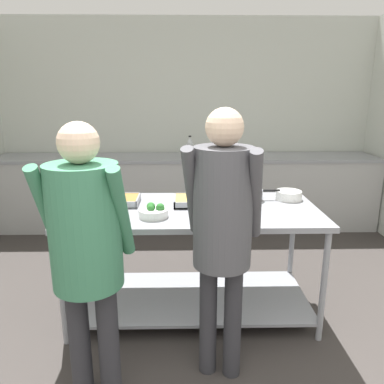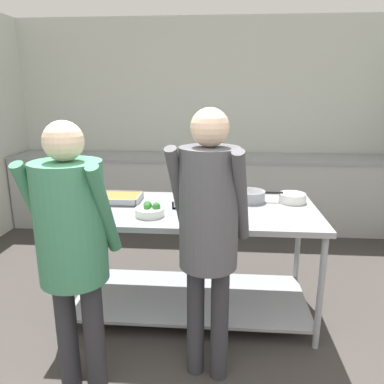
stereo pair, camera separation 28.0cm
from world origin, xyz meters
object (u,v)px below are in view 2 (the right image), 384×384
object	(u,v)px
broccoli_bowl	(150,211)
guest_serving_right	(209,221)
sauce_pan	(250,196)
plate_stack	(292,198)
serving_tray_roast	(198,201)
guest_serving_left	(72,236)
water_bottle	(205,147)
serving_tray_vegetables	(110,198)

from	to	relation	value
broccoli_bowl	guest_serving_right	world-z (taller)	guest_serving_right
sauce_pan	guest_serving_right	bearing A→B (deg)	-108.39
broccoli_bowl	plate_stack	bearing A→B (deg)	21.47
broccoli_bowl	serving_tray_roast	size ratio (longest dim) A/B	0.55
serving_tray_roast	sauce_pan	bearing A→B (deg)	15.11
broccoli_bowl	guest_serving_left	xyz separation A→B (m)	(-0.30, -0.67, 0.06)
guest_serving_right	water_bottle	bearing A→B (deg)	93.06
serving_tray_vegetables	sauce_pan	size ratio (longest dim) A/B	1.28
serving_tray_roast	guest_serving_right	bearing A→B (deg)	-82.15
plate_stack	guest_serving_left	distance (m)	1.75
serving_tray_vegetables	water_bottle	distance (m)	1.99
sauce_pan	guest_serving_right	distance (m)	0.97
serving_tray_roast	guest_serving_right	size ratio (longest dim) A/B	0.23
serving_tray_vegetables	plate_stack	xyz separation A→B (m)	(1.46, 0.10, 0.01)
serving_tray_vegetables	serving_tray_roast	world-z (taller)	same
serving_tray_roast	guest_serving_left	size ratio (longest dim) A/B	0.23
sauce_pan	serving_tray_vegetables	bearing A→B (deg)	-175.48
serving_tray_roast	water_bottle	size ratio (longest dim) A/B	1.43
serving_tray_roast	water_bottle	xyz separation A→B (m)	(-0.03, 1.88, 0.15)
serving_tray_vegetables	guest_serving_right	distance (m)	1.17
sauce_pan	guest_serving_left	bearing A→B (deg)	-133.92
guest_serving_right	sauce_pan	bearing A→B (deg)	71.61
sauce_pan	guest_serving_left	size ratio (longest dim) A/B	0.24
water_bottle	guest_serving_left	bearing A→B (deg)	-101.74
plate_stack	guest_serving_left	size ratio (longest dim) A/B	0.14
broccoli_bowl	water_bottle	distance (m)	2.21
serving_tray_roast	guest_serving_left	world-z (taller)	guest_serving_left
broccoli_bowl	sauce_pan	xyz separation A→B (m)	(0.74, 0.42, 0.01)
broccoli_bowl	water_bottle	xyz separation A→B (m)	(0.29, 2.19, 0.14)
serving_tray_vegetables	plate_stack	world-z (taller)	plate_stack
plate_stack	water_bottle	size ratio (longest dim) A/B	0.84
sauce_pan	guest_serving_left	xyz separation A→B (m)	(-1.04, -1.08, 0.05)
broccoli_bowl	water_bottle	bearing A→B (deg)	82.42
sauce_pan	water_bottle	distance (m)	1.83
guest_serving_right	broccoli_bowl	bearing A→B (deg)	131.16
serving_tray_vegetables	serving_tray_roast	xyz separation A→B (m)	(0.71, -0.02, -0.00)
guest_serving_left	water_bottle	xyz separation A→B (m)	(0.59, 2.85, 0.08)
serving_tray_roast	water_bottle	world-z (taller)	water_bottle
sauce_pan	guest_serving_right	xyz separation A→B (m)	(-0.30, -0.91, 0.10)
serving_tray_roast	guest_serving_right	world-z (taller)	guest_serving_right
serving_tray_vegetables	guest_serving_right	world-z (taller)	guest_serving_right
serving_tray_vegetables	broccoli_bowl	bearing A→B (deg)	-40.37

